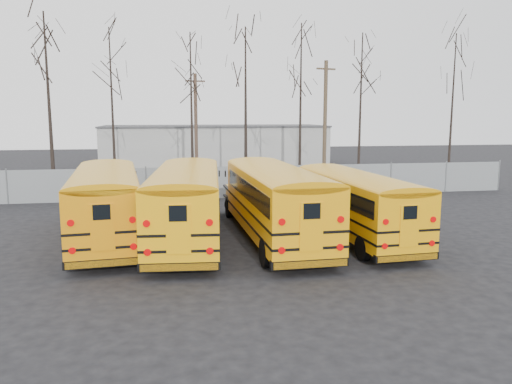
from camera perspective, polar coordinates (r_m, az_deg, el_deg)
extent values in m
plane|color=black|center=(19.90, -2.29, -6.40)|extent=(120.00, 120.00, 0.00)
cube|color=gray|center=(31.43, -5.14, 1.09)|extent=(40.00, 0.04, 2.00)
cube|color=#ACACA7|center=(51.34, -4.74, 5.23)|extent=(22.00, 8.00, 4.00)
cylinder|color=black|center=(18.49, -20.38, -6.55)|extent=(0.37, 1.02, 1.00)
cylinder|color=black|center=(18.41, -13.33, -6.29)|extent=(0.37, 1.02, 1.00)
cylinder|color=black|center=(26.67, -18.84, -1.85)|extent=(0.37, 1.02, 1.00)
cylinder|color=black|center=(26.61, -13.98, -1.65)|extent=(0.37, 1.02, 1.00)
cube|color=orange|center=(21.34, -16.78, -1.12)|extent=(3.38, 9.49, 2.35)
cube|color=orange|center=(26.88, -16.44, -0.57)|extent=(2.40, 1.91, 1.00)
cube|color=black|center=(21.06, -16.86, 0.19)|extent=(3.32, 8.50, 0.70)
cube|color=black|center=(22.31, -16.65, -2.59)|extent=(3.58, 11.21, 0.09)
cube|color=black|center=(22.22, -16.71, -1.33)|extent=(3.58, 11.21, 0.09)
cube|color=black|center=(17.18, -16.96, -7.71)|extent=(2.57, 0.46, 0.28)
cube|color=black|center=(27.76, -16.37, -1.43)|extent=(2.41, 0.43, 0.26)
cube|color=orange|center=(16.78, -17.16, -3.89)|extent=(0.75, 0.11, 1.55)
cylinder|color=#B20505|center=(16.99, -20.27, -6.31)|extent=(0.22, 0.06, 0.22)
cylinder|color=#B20505|center=(16.92, -13.82, -6.08)|extent=(0.22, 0.06, 0.22)
cylinder|color=#B20505|center=(16.79, -20.43, -3.34)|extent=(0.22, 0.06, 0.22)
cylinder|color=#B20505|center=(16.71, -13.93, -3.10)|extent=(0.22, 0.06, 0.22)
cylinder|color=black|center=(17.58, -12.25, -6.94)|extent=(0.37, 1.04, 1.02)
cylinder|color=black|center=(17.43, -4.64, -6.90)|extent=(0.37, 1.04, 1.02)
cylinder|color=black|center=(25.91, -9.86, -1.77)|extent=(0.37, 1.04, 1.02)
cylinder|color=black|center=(25.80, -4.74, -1.71)|extent=(0.37, 1.04, 1.02)
cube|color=#FFAB0B|center=(20.44, -7.97, -1.15)|extent=(3.35, 9.70, 2.40)
cube|color=#FFAB0B|center=(26.09, -7.29, -0.50)|extent=(2.44, 1.93, 1.02)
cube|color=black|center=(20.15, -8.03, 0.25)|extent=(3.31, 8.68, 0.72)
cube|color=black|center=(21.43, -7.81, -2.70)|extent=(3.53, 11.45, 0.09)
cube|color=black|center=(21.33, -7.84, -1.35)|extent=(3.53, 11.45, 0.09)
cube|color=black|center=(16.21, -8.74, -8.38)|extent=(2.63, 0.45, 0.29)
cube|color=black|center=(26.99, -7.20, -1.39)|extent=(2.46, 0.41, 0.27)
cube|color=#FFAB0B|center=(15.78, -8.87, -4.24)|extent=(0.77, 0.11, 1.59)
cylinder|color=#B20505|center=(16.04, -12.30, -6.76)|extent=(0.23, 0.06, 0.23)
cylinder|color=#B20505|center=(15.91, -5.30, -6.73)|extent=(0.23, 0.06, 0.23)
cylinder|color=#B20505|center=(15.82, -12.41, -3.55)|extent=(0.23, 0.06, 0.23)
cylinder|color=#B20505|center=(15.68, -5.34, -3.49)|extent=(0.23, 0.06, 0.23)
cylinder|color=black|center=(17.35, 1.14, -6.94)|extent=(0.32, 1.04, 1.03)
cylinder|color=black|center=(17.98, 8.43, -6.46)|extent=(0.32, 1.04, 1.03)
cylinder|color=black|center=(25.62, -3.09, -1.77)|extent=(0.32, 1.04, 1.03)
cylinder|color=black|center=(26.06, 1.97, -1.58)|extent=(0.32, 1.04, 1.03)
cube|color=#F39D0A|center=(20.51, 2.28, -1.01)|extent=(2.86, 9.63, 2.41)
cube|color=#F39D0A|center=(26.07, -0.69, -0.42)|extent=(2.36, 1.82, 1.03)
cube|color=black|center=(20.23, 2.42, 0.40)|extent=(2.87, 8.60, 0.72)
cube|color=black|center=(21.48, 1.71, -2.58)|extent=(2.95, 11.40, 0.09)
cube|color=black|center=(21.39, 1.72, -1.23)|extent=(2.95, 11.40, 0.09)
cube|color=black|center=(16.42, 6.17, -8.10)|extent=(2.64, 0.31, 0.29)
cube|color=black|center=(26.96, -1.01, -1.33)|extent=(2.47, 0.28, 0.27)
cube|color=#F39D0A|center=(16.00, 6.37, -3.98)|extent=(0.77, 0.06, 1.59)
cylinder|color=#B20505|center=(15.90, 2.96, -6.70)|extent=(0.23, 0.05, 0.23)
cylinder|color=#B20505|center=(16.48, 9.59, -6.25)|extent=(0.23, 0.05, 0.23)
cylinder|color=#B20505|center=(15.68, 2.99, -3.44)|extent=(0.23, 0.05, 0.23)
cylinder|color=#B20505|center=(16.26, 9.67, -3.10)|extent=(0.23, 0.05, 0.23)
cylinder|color=black|center=(18.47, 12.13, -6.32)|extent=(0.31, 0.94, 0.92)
cylinder|color=black|center=(19.43, 17.76, -5.80)|extent=(0.31, 0.94, 0.92)
cylinder|color=black|center=(25.54, 4.82, -1.94)|extent=(0.31, 0.94, 0.92)
cylinder|color=black|center=(26.23, 9.18, -1.73)|extent=(0.31, 0.94, 0.92)
cube|color=#F19F0A|center=(21.33, 11.40, -1.27)|extent=(2.76, 8.70, 2.17)
cube|color=#F19F0A|center=(26.08, 6.81, -0.71)|extent=(2.16, 1.68, 0.92)
cube|color=black|center=(21.09, 11.64, -0.06)|extent=(2.75, 7.78, 0.65)
cube|color=black|center=(22.16, 10.52, -2.63)|extent=(2.87, 10.29, 0.08)
cube|color=black|center=(22.07, 10.55, -1.45)|extent=(2.87, 10.29, 0.08)
cube|color=black|center=(17.93, 16.81, -7.13)|extent=(2.37, 0.33, 0.26)
cube|color=black|center=(26.86, 6.26, -1.53)|extent=(2.22, 0.30, 0.24)
cube|color=#F19F0A|center=(17.57, 17.13, -3.73)|extent=(0.69, 0.07, 1.43)
cylinder|color=#B20505|center=(17.30, 14.51, -6.02)|extent=(0.20, 0.05, 0.20)
cylinder|color=#B20505|center=(18.16, 19.47, -5.54)|extent=(0.20, 0.05, 0.20)
cylinder|color=#B20505|center=(17.11, 14.62, -3.32)|extent=(0.20, 0.05, 0.20)
cylinder|color=#B20505|center=(17.98, 19.60, -2.97)|extent=(0.20, 0.05, 0.20)
cylinder|color=#4B372A|center=(37.61, -6.87, 7.07)|extent=(0.25, 0.25, 8.19)
cube|color=#4B372A|center=(37.67, -6.97, 12.48)|extent=(1.45, 0.37, 0.11)
cylinder|color=brown|center=(38.19, 7.88, 7.81)|extent=(0.29, 0.29, 9.17)
cube|color=brown|center=(38.33, 8.01, 13.76)|extent=(1.59, 0.60, 0.12)
cone|color=black|center=(33.87, -22.56, 8.99)|extent=(0.26, 0.26, 11.40)
cone|color=black|center=(36.30, -16.10, 9.00)|extent=(0.26, 0.26, 11.07)
cone|color=black|center=(36.03, -7.38, 9.12)|extent=(0.26, 0.26, 10.88)
cone|color=black|center=(36.86, -1.19, 9.59)|extent=(0.26, 0.26, 11.40)
cone|color=black|center=(36.85, 5.10, 9.75)|extent=(0.26, 0.26, 11.65)
cone|color=black|center=(36.09, 11.82, 8.92)|extent=(0.26, 0.26, 10.77)
cone|color=black|center=(38.13, 21.47, 8.47)|extent=(0.26, 0.26, 10.75)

